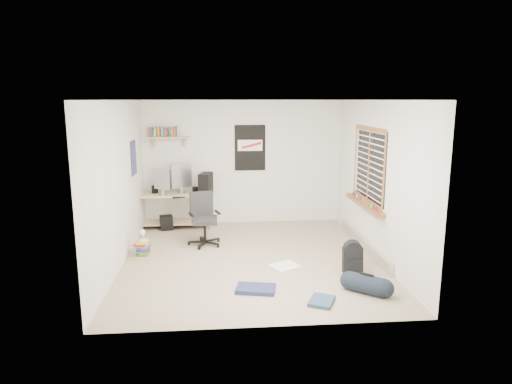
{
  "coord_description": "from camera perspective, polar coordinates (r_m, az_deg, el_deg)",
  "views": [
    {
      "loc": [
        -0.52,
        -6.94,
        2.51
      ],
      "look_at": [
        0.11,
        0.33,
        1.02
      ],
      "focal_mm": 32.0,
      "sensor_mm": 36.0,
      "label": 1
    }
  ],
  "objects": [
    {
      "name": "monitor_right",
      "position": [
        9.05,
        -9.29,
        1.07
      ],
      "size": [
        0.42,
        0.29,
        0.46
      ],
      "primitive_type": "cube",
      "rotation": [
        0.0,
        0.0,
        0.49
      ],
      "color": "#A7A6AC",
      "rests_on": "desk"
    },
    {
      "name": "pc_tower",
      "position": [
        8.92,
        -6.3,
        0.94
      ],
      "size": [
        0.29,
        0.46,
        0.45
      ],
      "primitive_type": "cube",
      "rotation": [
        0.0,
        0.0,
        -0.21
      ],
      "color": "black",
      "rests_on": "desk"
    },
    {
      "name": "desk",
      "position": [
        9.23,
        -10.09,
        -2.11
      ],
      "size": [
        1.54,
        0.89,
        0.66
      ],
      "primitive_type": "cube",
      "rotation": [
        0.0,
        0.0,
        -0.19
      ],
      "color": "tan",
      "rests_on": "floor"
    },
    {
      "name": "speaker_left",
      "position": [
        9.19,
        -12.53,
        0.23
      ],
      "size": [
        0.12,
        0.12,
        0.19
      ],
      "primitive_type": "cube",
      "rotation": [
        0.0,
        0.0,
        -0.25
      ],
      "color": "black",
      "rests_on": "desk"
    },
    {
      "name": "backpack",
      "position": [
        6.89,
        11.97,
        -8.32
      ],
      "size": [
        0.31,
        0.26,
        0.38
      ],
      "primitive_type": "cube",
      "rotation": [
        0.0,
        0.0,
        -0.11
      ],
      "color": "black",
      "rests_on": "floor"
    },
    {
      "name": "book_stack",
      "position": [
        7.73,
        -13.94,
        -6.61
      ],
      "size": [
        0.54,
        0.48,
        0.31
      ],
      "primitive_type": "cube",
      "rotation": [
        0.0,
        0.0,
        -0.26
      ],
      "color": "brown",
      "rests_on": "floor"
    },
    {
      "name": "duffel_bag",
      "position": [
        6.27,
        13.65,
        -11.02
      ],
      "size": [
        0.35,
        0.35,
        0.49
      ],
      "primitive_type": "cylinder",
      "rotation": [
        0.0,
        0.0,
        -0.69
      ],
      "color": "black",
      "rests_on": "floor"
    },
    {
      "name": "tshirt",
      "position": [
        7.02,
        3.61,
        -9.28
      ],
      "size": [
        0.52,
        0.49,
        0.04
      ],
      "primitive_type": "cube",
      "rotation": [
        0.0,
        0.0,
        0.49
      ],
      "color": "white",
      "rests_on": "floor"
    },
    {
      "name": "poster_back_wall",
      "position": [
        9.24,
        -0.75,
        5.55
      ],
      "size": [
        0.62,
        0.03,
        0.92
      ],
      "primitive_type": "cube",
      "color": "black",
      "rests_on": "back_wall"
    },
    {
      "name": "monitor_left",
      "position": [
        8.93,
        -11.56,
        0.66
      ],
      "size": [
        0.36,
        0.27,
        0.41
      ],
      "primitive_type": "cube",
      "rotation": [
        0.0,
        0.0,
        -0.53
      ],
      "color": "#9A9A9F",
      "rests_on": "desk"
    },
    {
      "name": "keyboard",
      "position": [
        8.9,
        -9.13,
        -0.56
      ],
      "size": [
        0.44,
        0.29,
        0.02
      ],
      "primitive_type": "cube",
      "rotation": [
        0.0,
        0.0,
        0.38
      ],
      "color": "black",
      "rests_on": "desk"
    },
    {
      "name": "left_wall",
      "position": [
        7.2,
        -16.75,
        0.95
      ],
      "size": [
        0.01,
        4.5,
        2.5
      ],
      "primitive_type": "cube",
      "color": "silver",
      "rests_on": "ground"
    },
    {
      "name": "jeans_b",
      "position": [
        5.94,
        8.21,
        -13.34
      ],
      "size": [
        0.41,
        0.46,
        0.05
      ],
      "primitive_type": "cube",
      "rotation": [
        0.0,
        0.0,
        1.12
      ],
      "color": "navy",
      "rests_on": "floor"
    },
    {
      "name": "office_chair",
      "position": [
        7.99,
        -6.45,
        -3.2
      ],
      "size": [
        0.75,
        0.75,
        0.93
      ],
      "primitive_type": "cube",
      "rotation": [
        0.0,
        0.0,
        0.28
      ],
      "color": "#232326",
      "rests_on": "floor"
    },
    {
      "name": "right_wall",
      "position": [
        7.49,
        14.86,
        1.44
      ],
      "size": [
        0.01,
        4.5,
        2.5
      ],
      "primitive_type": "cube",
      "color": "silver",
      "rests_on": "ground"
    },
    {
      "name": "speaker_right",
      "position": [
        8.99,
        -7.62,
        0.11
      ],
      "size": [
        0.11,
        0.11,
        0.17
      ],
      "primitive_type": "cube",
      "rotation": [
        0.0,
        0.0,
        0.43
      ],
      "color": "black",
      "rests_on": "desk"
    },
    {
      "name": "floor",
      "position": [
        7.4,
        -0.61,
        -8.36
      ],
      "size": [
        4.0,
        4.5,
        0.01
      ],
      "primitive_type": "cube",
      "color": "gray",
      "rests_on": "ground"
    },
    {
      "name": "poster_left_wall",
      "position": [
        8.33,
        -15.06,
        4.15
      ],
      "size": [
        0.02,
        0.42,
        0.6
      ],
      "primitive_type": "cube",
      "color": "navy",
      "rests_on": "left_wall"
    },
    {
      "name": "subwoofer",
      "position": [
        9.13,
        -11.15,
        -3.76
      ],
      "size": [
        0.29,
        0.29,
        0.27
      ],
      "primitive_type": "cube",
      "rotation": [
        0.0,
        0.0,
        0.21
      ],
      "color": "black",
      "rests_on": "floor"
    },
    {
      "name": "baseboard_heater",
      "position": [
        8.02,
        13.37,
        -6.37
      ],
      "size": [
        0.08,
        2.5,
        0.18
      ],
      "primitive_type": "cube",
      "color": "#B7B2A8",
      "rests_on": "floor"
    },
    {
      "name": "back_wall",
      "position": [
        9.29,
        -1.68,
        3.71
      ],
      "size": [
        4.0,
        0.01,
        2.5
      ],
      "primitive_type": "cube",
      "color": "silver",
      "rests_on": "ground"
    },
    {
      "name": "wall_shelf",
      "position": [
        9.15,
        -10.82,
        6.73
      ],
      "size": [
        0.8,
        0.22,
        0.24
      ],
      "primitive_type": "cube",
      "color": "tan",
      "rests_on": "back_wall"
    },
    {
      "name": "window",
      "position": [
        7.72,
        13.8,
        3.29
      ],
      "size": [
        0.1,
        1.5,
        1.26
      ],
      "primitive_type": "cube",
      "color": "brown",
      "rests_on": "right_wall"
    },
    {
      "name": "ceiling",
      "position": [
        6.96,
        -0.66,
        11.47
      ],
      "size": [
        4.0,
        4.5,
        0.01
      ],
      "primitive_type": "cube",
      "color": "white",
      "rests_on": "ground"
    },
    {
      "name": "jeans_a",
      "position": [
        6.21,
        -0.03,
        -12.01
      ],
      "size": [
        0.57,
        0.43,
        0.06
      ],
      "primitive_type": "cube",
      "rotation": [
        0.0,
        0.0,
        -0.21
      ],
      "color": "#21284C",
      "rests_on": "floor"
    },
    {
      "name": "desk_lamp",
      "position": [
        7.64,
        -13.89,
        -5.02
      ],
      "size": [
        0.14,
        0.2,
        0.18
      ],
      "primitive_type": "cube",
      "rotation": [
        0.0,
        0.0,
        0.22
      ],
      "color": "white",
      "rests_on": "book_stack"
    }
  ]
}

